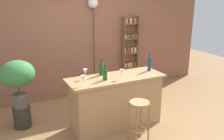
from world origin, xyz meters
TOP-DOWN VIEW (x-y plane):
  - ground at (0.00, 0.00)m, footprint 12.00×12.00m
  - back_wall at (0.00, 1.95)m, footprint 6.40×0.10m
  - kitchen_counter at (0.00, 0.30)m, footprint 1.65×0.61m
  - bar_stool at (0.06, -0.34)m, footprint 0.30×0.30m
  - spice_shelf at (1.16, 1.81)m, footprint 0.39×0.15m
  - plant_stool at (-1.48, 0.96)m, footprint 0.30×0.30m
  - potted_plant at (-1.48, 0.96)m, footprint 0.56×0.51m
  - bottle_sauce_amber at (0.71, 0.36)m, footprint 0.06×0.06m
  - bottle_wine_red at (-0.23, 0.24)m, footprint 0.07×0.07m
  - bottle_olive_oil at (-0.17, 0.51)m, footprint 0.08×0.08m
  - wine_glass_left at (-0.64, 0.14)m, footprint 0.07×0.07m
  - wine_glass_center at (0.03, 0.16)m, footprint 0.07×0.07m
  - wine_glass_right at (-0.49, 0.44)m, footprint 0.07×0.07m
  - pendant_globe_light at (0.24, 1.84)m, footprint 0.22×0.22m

SIDE VIEW (x-z plane):
  - ground at x=0.00m, z-range 0.00..0.00m
  - plant_stool at x=-1.48m, z-range 0.00..0.37m
  - kitchen_counter at x=0.00m, z-range 0.00..0.89m
  - bar_stool at x=0.06m, z-range 0.15..0.83m
  - spice_shelf at x=1.16m, z-range 0.02..1.77m
  - potted_plant at x=-1.48m, z-range 0.51..1.33m
  - bottle_wine_red at x=-0.23m, z-range 0.86..1.11m
  - bottle_olive_oil at x=-0.17m, z-range 0.86..1.14m
  - wine_glass_left at x=-0.64m, z-range 0.92..1.09m
  - wine_glass_center at x=0.03m, z-range 0.92..1.09m
  - wine_glass_right at x=-0.49m, z-range 0.92..1.09m
  - bottle_sauce_amber at x=0.71m, z-range 0.85..1.17m
  - back_wall at x=0.00m, z-range 0.00..2.80m
  - pendant_globe_light at x=0.24m, z-range 0.95..3.11m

